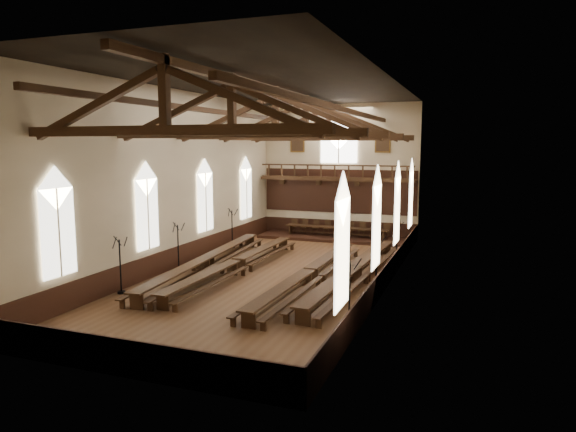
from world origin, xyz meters
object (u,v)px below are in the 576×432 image
object	(u,v)px
refectory_row_a	(206,260)
refectory_row_d	(355,270)
candelabrum_left_near	(121,276)
high_table	(336,228)
candelabrum_right_near	(349,306)
dais	(336,238)
refectory_row_c	(309,273)
candelabrum_right_mid	(376,273)
candelabrum_left_mid	(178,255)
candelabrum_right_far	(396,249)
refectory_row_b	(237,263)
candelabrum_left_far	(232,236)

from	to	relation	value
refectory_row_a	refectory_row_d	world-z (taller)	refectory_row_d
refectory_row_d	candelabrum_left_near	distance (m)	11.47
high_table	candelabrum_right_near	xyz separation A→B (m)	(5.29, -17.78, 0.01)
dais	refectory_row_c	bearing A→B (deg)	-81.10
candelabrum_right_mid	dais	bearing A→B (deg)	113.31
dais	candelabrum_left_mid	bearing A→B (deg)	-115.53
candelabrum_right_mid	candelabrum_right_far	xyz separation A→B (m)	(-0.00, 6.46, -0.07)
high_table	candelabrum_right_far	world-z (taller)	candelabrum_right_far
refectory_row_b	candelabrum_right_far	world-z (taller)	candelabrum_right_far
refectory_row_b	candelabrum_left_mid	xyz separation A→B (m)	(-3.37, -0.46, 0.26)
refectory_row_b	refectory_row_d	world-z (taller)	refectory_row_d
refectory_row_d	candelabrum_left_near	world-z (taller)	candelabrum_left_near
refectory_row_b	refectory_row_c	world-z (taller)	refectory_row_c
high_table	candelabrum_left_far	bearing A→B (deg)	-136.74
refectory_row_a	refectory_row_d	distance (m)	8.28
candelabrum_left_near	refectory_row_b	bearing A→B (deg)	58.13
candelabrum_left_mid	candelabrum_left_far	bearing A→B (deg)	90.00
candelabrum_left_near	candelabrum_left_far	xyz separation A→B (m)	(-0.00, 11.66, -0.01)
candelabrum_left_far	refectory_row_c	bearing A→B (deg)	-41.78
refectory_row_b	candelabrum_right_far	bearing A→B (deg)	37.36
refectory_row_c	high_table	bearing A→B (deg)	98.90
candelabrum_right_mid	candelabrum_right_far	world-z (taller)	candelabrum_right_mid
candelabrum_right_far	refectory_row_b	bearing A→B (deg)	-142.64
refectory_row_b	candelabrum_right_near	distance (m)	9.83
high_table	candelabrum_right_far	bearing A→B (deg)	-47.69
candelabrum_right_far	high_table	bearing A→B (deg)	132.31
refectory_row_c	candelabrum_right_mid	world-z (taller)	candelabrum_right_mid
refectory_row_a	candelabrum_left_far	distance (m)	6.53
refectory_row_c	refectory_row_a	bearing A→B (deg)	174.60
high_table	refectory_row_a	bearing A→B (deg)	-109.85
dais	high_table	xyz separation A→B (m)	(0.00, 0.00, 0.71)
refectory_row_d	candelabrum_right_mid	xyz separation A→B (m)	(1.30, -1.09, 0.22)
refectory_row_c	dais	distance (m)	12.56
refectory_row_a	candelabrum_right_far	world-z (taller)	candelabrum_right_far
candelabrum_right_near	candelabrum_right_far	size ratio (longest dim) A/B	1.11
refectory_row_d	dais	world-z (taller)	refectory_row_d
refectory_row_b	candelabrum_left_far	bearing A→B (deg)	118.36
dais	candelabrum_right_near	world-z (taller)	candelabrum_right_near
candelabrum_left_far	candelabrum_right_mid	bearing A→B (deg)	-31.49
dais	candelabrum_right_near	xyz separation A→B (m)	(5.29, -17.78, 0.72)
refectory_row_d	candelabrum_left_near	xyz separation A→B (m)	(-9.80, -5.95, 0.23)
candelabrum_right_near	candelabrum_right_mid	size ratio (longest dim) A/B	1.02
candelabrum_left_far	candelabrum_right_mid	distance (m)	13.02
refectory_row_a	refectory_row_b	size ratio (longest dim) A/B	1.04
refectory_row_c	candelabrum_left_near	bearing A→B (deg)	-148.64
refectory_row_c	dais	bearing A→B (deg)	98.90
high_table	candelabrum_right_near	size ratio (longest dim) A/B	2.84
dais	candelabrum_right_mid	distance (m)	13.38
candelabrum_left_far	candelabrum_right_near	size ratio (longest dim) A/B	1.00
refectory_row_d	high_table	size ratio (longest dim) A/B	1.96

